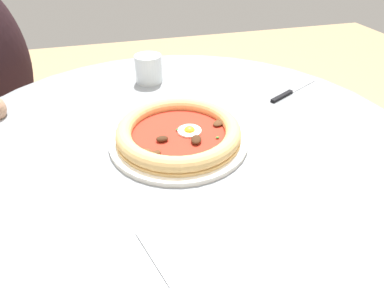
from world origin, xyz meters
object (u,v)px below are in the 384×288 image
at_px(dining_table, 180,184).
at_px(water_glass, 149,70).
at_px(steak_knife, 288,93).
at_px(fork_utensil, 164,272).
at_px(pizza_on_plate, 178,134).

distance_m(dining_table, water_glass, 0.36).
xyz_separation_m(dining_table, steak_knife, (0.33, 0.14, 0.12)).
height_order(steak_knife, fork_utensil, steak_knife).
relative_size(pizza_on_plate, fork_utensil, 1.87).
height_order(dining_table, pizza_on_plate, pizza_on_plate).
bearing_deg(dining_table, water_glass, 91.88).
bearing_deg(pizza_on_plate, fork_utensil, -107.00).
height_order(water_glass, steak_knife, water_glass).
distance_m(pizza_on_plate, fork_utensil, 0.31).
bearing_deg(pizza_on_plate, dining_table, 57.23).
bearing_deg(water_glass, dining_table, -88.12).
relative_size(water_glass, steak_knife, 0.42).
xyz_separation_m(water_glass, steak_knife, (0.34, -0.18, -0.03)).
bearing_deg(steak_knife, dining_table, -157.43).
relative_size(steak_knife, fork_utensil, 1.18).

